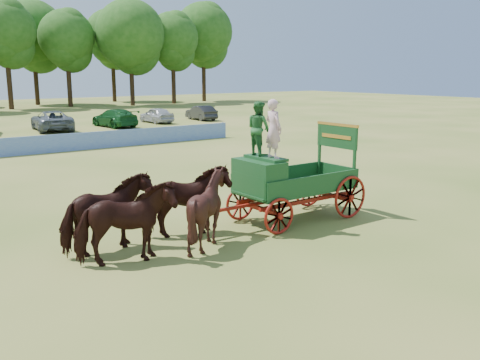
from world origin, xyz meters
name	(u,v)px	position (x,y,z in m)	size (l,w,h in m)	color
ground	(238,220)	(0.00, 0.00, 0.00)	(160.00, 160.00, 0.00)	#9B8C46
horse_lead_left	(125,224)	(-4.52, -1.52, 1.03)	(1.11, 2.43, 2.05)	black
horse_lead_right	(107,214)	(-4.52, -0.42, 1.03)	(1.11, 2.43, 2.05)	black
horse_wheel_left	(208,209)	(-2.12, -1.52, 1.03)	(1.66, 1.87, 2.06)	black
horse_wheel_right	(187,201)	(-2.12, -0.42, 1.03)	(1.11, 2.43, 2.05)	black
farm_dray	(277,169)	(0.82, -0.94, 1.72)	(6.00, 2.00, 3.89)	#A02010
sponsor_banner	(39,145)	(-1.00, 18.00, 0.53)	(26.00, 0.08, 1.05)	blue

